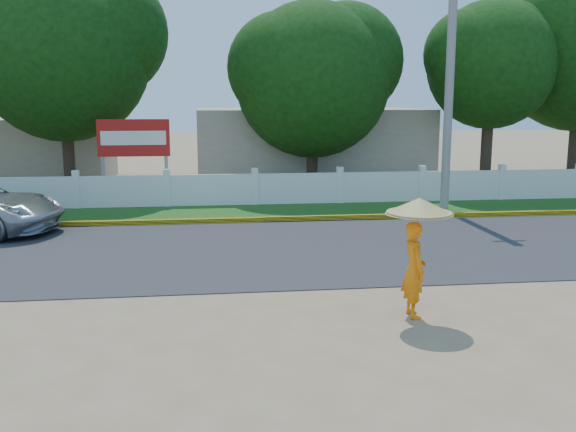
# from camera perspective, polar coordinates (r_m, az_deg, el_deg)

# --- Properties ---
(ground) EXTENTS (120.00, 120.00, 0.00)m
(ground) POSITION_cam_1_polar(r_m,az_deg,el_deg) (11.54, 1.26, -8.16)
(ground) COLOR #9E8460
(ground) RESTS_ON ground
(road) EXTENTS (60.00, 7.00, 0.02)m
(road) POSITION_cam_1_polar(r_m,az_deg,el_deg) (15.83, -1.13, -2.96)
(road) COLOR #38383A
(road) RESTS_ON ground
(grass_verge) EXTENTS (60.00, 3.50, 0.03)m
(grass_verge) POSITION_cam_1_polar(r_m,az_deg,el_deg) (20.95, -2.66, 0.36)
(grass_verge) COLOR #2D601E
(grass_verge) RESTS_ON ground
(curb) EXTENTS (40.00, 0.18, 0.16)m
(curb) POSITION_cam_1_polar(r_m,az_deg,el_deg) (19.27, -2.25, -0.33)
(curb) COLOR yellow
(curb) RESTS_ON ground
(fence) EXTENTS (40.00, 0.10, 1.10)m
(fence) POSITION_cam_1_polar(r_m,az_deg,el_deg) (22.29, -2.97, 2.37)
(fence) COLOR silver
(fence) RESTS_ON ground
(building_near) EXTENTS (10.00, 6.00, 3.20)m
(building_near) POSITION_cam_1_polar(r_m,az_deg,el_deg) (29.26, 1.92, 6.37)
(building_near) COLOR #B7AD99
(building_near) RESTS_ON ground
(building_far) EXTENTS (8.00, 5.00, 2.80)m
(building_far) POSITION_cam_1_polar(r_m,az_deg,el_deg) (31.05, -22.94, 5.42)
(building_far) COLOR #B7AD99
(building_far) RESTS_ON ground
(utility_pole) EXTENTS (0.28, 0.28, 8.94)m
(utility_pole) POSITION_cam_1_polar(r_m,az_deg,el_deg) (21.56, 14.20, 12.24)
(utility_pole) COLOR gray
(utility_pole) RESTS_ON ground
(monk_with_parasol) EXTENTS (1.13, 1.13, 2.06)m
(monk_with_parasol) POSITION_cam_1_polar(r_m,az_deg,el_deg) (10.96, 11.36, -2.10)
(monk_with_parasol) COLOR orange
(monk_with_parasol) RESTS_ON ground
(billboard) EXTENTS (2.50, 0.13, 2.95)m
(billboard) POSITION_cam_1_polar(r_m,az_deg,el_deg) (23.30, -13.55, 6.37)
(billboard) COLOR gray
(billboard) RESTS_ON ground
(tree_row) EXTENTS (32.97, 7.16, 9.03)m
(tree_row) POSITION_cam_1_polar(r_m,az_deg,el_deg) (25.38, 2.24, 13.46)
(tree_row) COLOR #473828
(tree_row) RESTS_ON ground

